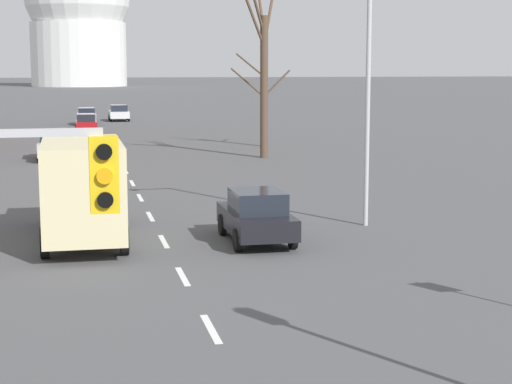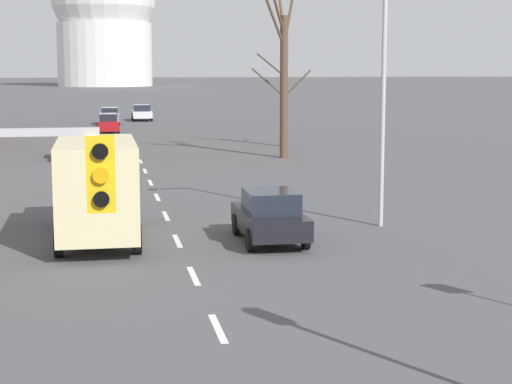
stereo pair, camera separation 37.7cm
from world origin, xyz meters
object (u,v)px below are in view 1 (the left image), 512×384
(sedan_mid_centre, at_px, (54,145))
(delivery_truck, at_px, (82,186))
(sedan_near_right, at_px, (86,124))
(sedan_far_left, at_px, (119,113))
(sedan_near_left, at_px, (87,116))
(sedan_far_right, at_px, (257,216))
(street_lamp_right, at_px, (359,68))

(sedan_mid_centre, xyz_separation_m, delivery_truck, (1.26, -23.85, 0.83))
(sedan_near_right, xyz_separation_m, sedan_far_left, (3.47, 16.22, -0.03))
(sedan_near_left, distance_m, sedan_far_right, 54.87)
(sedan_near_left, relative_size, sedan_near_right, 1.03)
(sedan_near_right, bearing_deg, sedan_mid_centre, -96.67)
(sedan_far_left, height_order, sedan_far_right, sedan_far_right)
(sedan_near_left, distance_m, sedan_mid_centre, 29.66)
(sedan_near_right, height_order, sedan_far_left, sedan_near_right)
(sedan_far_right, bearing_deg, sedan_near_left, 94.19)
(sedan_near_left, bearing_deg, delivery_truck, -91.23)
(street_lamp_right, relative_size, sedan_far_right, 2.15)
(street_lamp_right, bearing_deg, sedan_far_left, 94.62)
(sedan_far_left, relative_size, sedan_far_right, 1.03)
(street_lamp_right, height_order, delivery_truck, street_lamp_right)
(street_lamp_right, distance_m, sedan_near_left, 53.57)
(sedan_near_left, height_order, sedan_near_right, sedan_near_right)
(sedan_mid_centre, distance_m, delivery_truck, 23.89)
(street_lamp_right, relative_size, sedan_mid_centre, 1.95)
(sedan_far_left, distance_m, sedan_far_right, 59.76)
(sedan_mid_centre, height_order, sedan_far_left, sedan_mid_centre)
(street_lamp_right, height_order, sedan_far_left, street_lamp_right)
(street_lamp_right, height_order, sedan_mid_centre, street_lamp_right)
(sedan_near_left, xyz_separation_m, sedan_mid_centre, (-2.41, -29.57, 0.08))
(sedan_near_right, distance_m, sedan_far_left, 16.59)
(sedan_far_left, bearing_deg, delivery_truck, -94.26)
(sedan_far_right, bearing_deg, sedan_far_left, 90.77)
(sedan_near_left, xyz_separation_m, sedan_near_right, (-0.26, -11.19, 0.04))
(sedan_far_right, bearing_deg, sedan_mid_centre, 104.32)
(sedan_mid_centre, bearing_deg, delivery_truck, -86.97)
(sedan_near_right, relative_size, sedan_far_right, 1.09)
(street_lamp_right, height_order, sedan_near_right, street_lamp_right)
(street_lamp_right, xyz_separation_m, sedan_near_left, (-7.88, 52.80, -4.47))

